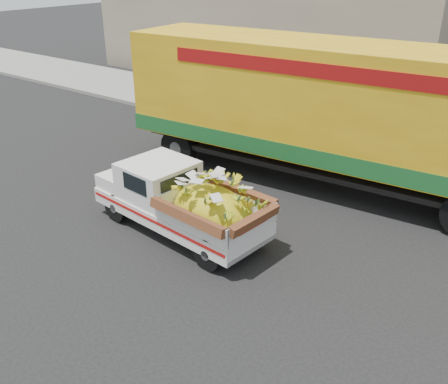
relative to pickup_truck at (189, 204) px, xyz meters
The scene contains 6 objects.
ground 1.13m from the pickup_truck, 45.26° to the right, with size 100.00×100.00×0.00m, color black.
curb 6.91m from the pickup_truck, 85.39° to the left, with size 60.00×0.25×0.15m, color gray.
sidewalk 8.99m from the pickup_truck, 86.47° to the left, with size 60.00×4.00×0.14m, color gray.
building_left 16.69m from the pickup_truck, 116.64° to the left, with size 18.00×6.00×5.00m, color gray.
pickup_truck is the anchor object (origin of this frame).
semi_trailer 4.79m from the pickup_truck, 72.56° to the left, with size 12.04×3.42×3.80m.
Camera 1 is at (5.95, -6.78, 5.75)m, focal length 40.00 mm.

